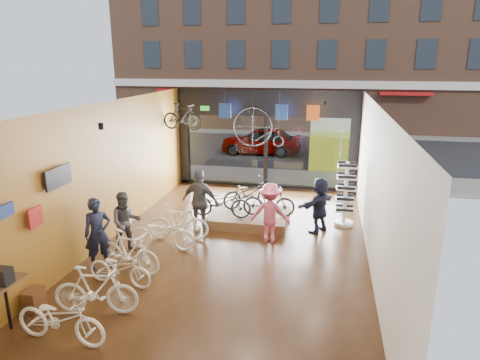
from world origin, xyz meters
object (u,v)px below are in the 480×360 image
(floor_bike_2, at_px, (120,268))
(display_bike_right, at_px, (249,193))
(sunglasses_rack, at_px, (346,194))
(display_platform, at_px, (249,218))
(floor_bike_4, at_px, (162,233))
(customer_2, at_px, (200,202))
(floor_bike_1, at_px, (96,290))
(customer_3, at_px, (270,213))
(floor_bike_0, at_px, (61,319))
(street_car, at_px, (261,141))
(floor_bike_3, at_px, (129,252))
(box_truck, at_px, (332,137))
(display_bike_mid, at_px, (269,201))
(penny_farthing, at_px, (261,128))
(floor_bike_5, at_px, (178,222))
(customer_1, at_px, (126,222))
(customer_5, at_px, (319,205))
(hung_bike, at_px, (182,117))
(customer_0, at_px, (98,234))
(display_bike_left, at_px, (221,202))

(floor_bike_2, bearing_deg, display_bike_right, -15.72)
(sunglasses_rack, bearing_deg, display_platform, -169.54)
(floor_bike_4, height_order, customer_2, customer_2)
(sunglasses_rack, bearing_deg, floor_bike_1, -127.43)
(display_platform, bearing_deg, customer_3, -57.87)
(customer_3, bearing_deg, floor_bike_0, 60.47)
(street_car, height_order, floor_bike_3, street_car)
(floor_bike_2, bearing_deg, box_truck, -12.43)
(floor_bike_4, bearing_deg, customer_3, -71.38)
(display_bike_mid, distance_m, penny_farthing, 3.49)
(box_truck, bearing_deg, floor_bike_5, -111.15)
(floor_bike_3, height_order, customer_2, customer_2)
(customer_1, bearing_deg, floor_bike_0, -114.67)
(floor_bike_3, relative_size, customer_2, 0.91)
(customer_1, bearing_deg, display_platform, 11.25)
(customer_5, bearing_deg, customer_1, -29.40)
(street_car, bearing_deg, box_truck, 74.72)
(floor_bike_2, bearing_deg, floor_bike_0, -175.89)
(customer_3, distance_m, hung_bike, 5.47)
(floor_bike_3, bearing_deg, floor_bike_2, -160.37)
(street_car, relative_size, floor_bike_0, 2.38)
(customer_0, xyz_separation_m, customer_1, (0.23, 0.98, -0.07))
(display_platform, distance_m, penny_farthing, 3.66)
(box_truck, height_order, hung_bike, hung_bike)
(street_car, relative_size, floor_bike_1, 2.49)
(floor_bike_3, xyz_separation_m, sunglasses_rack, (5.05, 4.13, 0.47))
(display_bike_right, bearing_deg, floor_bike_1, 127.19)
(floor_bike_4, xyz_separation_m, penny_farthing, (1.78, 5.20, 2.03))
(floor_bike_5, height_order, display_bike_mid, display_bike_mid)
(customer_2, bearing_deg, floor_bike_0, 87.84)
(floor_bike_2, relative_size, customer_0, 0.88)
(floor_bike_5, bearing_deg, hung_bike, 8.25)
(display_platform, distance_m, display_bike_mid, 0.89)
(floor_bike_2, relative_size, penny_farthing, 0.88)
(box_truck, relative_size, customer_1, 3.72)
(display_platform, xyz_separation_m, penny_farthing, (-0.11, 2.80, 2.35))
(floor_bike_0, xyz_separation_m, sunglasses_rack, (5.06, 6.81, 0.52))
(box_truck, xyz_separation_m, customer_5, (-0.33, -9.29, -0.37))
(floor_bike_3, bearing_deg, customer_0, 98.81)
(display_platform, xyz_separation_m, sunglasses_rack, (2.87, 0.40, 0.83))
(floor_bike_2, height_order, hung_bike, hung_bike)
(display_bike_left, height_order, penny_farthing, penny_farthing)
(display_platform, height_order, customer_0, customer_0)
(floor_bike_4, distance_m, display_bike_left, 2.25)
(display_bike_left, bearing_deg, customer_3, -118.16)
(display_platform, relative_size, customer_0, 1.36)
(box_truck, xyz_separation_m, display_platform, (-2.45, -8.99, -1.04))
(sunglasses_rack, bearing_deg, customer_2, -157.32)
(box_truck, distance_m, floor_bike_0, 16.10)
(customer_2, bearing_deg, customer_1, 54.34)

